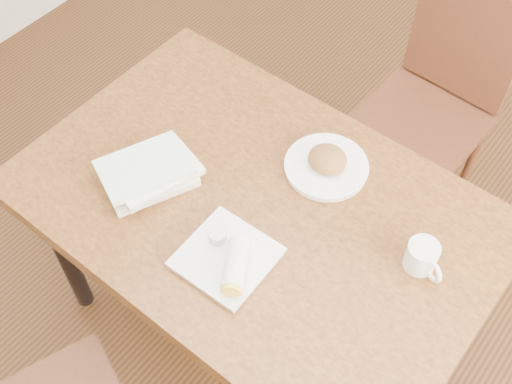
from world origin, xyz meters
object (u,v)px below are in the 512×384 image
Objects in this scene: plate_burrito at (229,260)px; plate_scone at (327,164)px; chair_far at (438,94)px; book_stack at (149,173)px; coffee_mug at (423,257)px; table at (256,218)px.

plate_scone is at bearing 87.86° from plate_burrito.
chair_far reaches higher than plate_burrito.
plate_scone is 0.81× the size of book_stack.
coffee_mug is at bearing 17.44° from book_stack.
book_stack is at bearing -111.67° from chair_far.
table is 5.67× the size of plate_burrito.
coffee_mug is (0.33, -0.79, 0.25)m from chair_far.
table is 1.38× the size of chair_far.
plate_burrito is (-0.02, -0.42, -0.00)m from plate_scone.
coffee_mug is (0.46, 0.11, 0.12)m from table.
plate_scone is (-0.04, -0.68, 0.23)m from chair_far.
plate_scone is 0.42m from plate_burrito.
coffee_mug reaches higher than plate_burrito.
table is 0.26m from plate_scone.
chair_far is at bearing 68.33° from book_stack.
table is 0.33m from book_stack.
plate_scone is 0.50m from book_stack.
chair_far reaches higher than coffee_mug.
chair_far is 1.13m from book_stack.
book_stack is at bearing 168.53° from plate_burrito.
chair_far is 1.12m from plate_burrito.
plate_burrito is at bearing -141.87° from coffee_mug.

